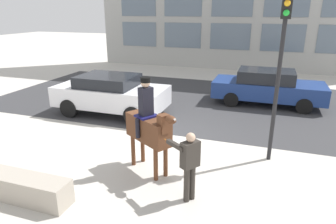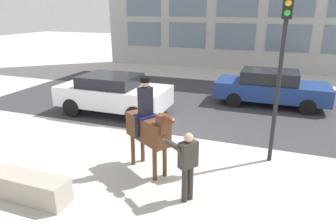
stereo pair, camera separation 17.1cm
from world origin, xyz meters
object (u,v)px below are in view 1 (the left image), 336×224
(mounted_horse_lead, at_px, (149,126))
(pedestrian_bystander, at_px, (189,162))
(planter_ledge, at_px, (23,188))
(street_car_far_lane, at_px, (267,87))
(traffic_light, at_px, (281,52))
(street_car_near_lane, at_px, (111,93))

(mounted_horse_lead, xyz_separation_m, pedestrian_bystander, (1.29, -0.91, -0.30))
(mounted_horse_lead, xyz_separation_m, planter_ledge, (-2.19, -2.06, -0.96))
(street_car_far_lane, distance_m, planter_ledge, 10.38)
(mounted_horse_lead, height_order, traffic_light, traffic_light)
(mounted_horse_lead, bearing_deg, street_car_far_lane, 100.99)
(pedestrian_bystander, distance_m, traffic_light, 3.67)
(planter_ledge, bearing_deg, traffic_light, 35.83)
(mounted_horse_lead, bearing_deg, street_car_near_lane, 162.22)
(pedestrian_bystander, xyz_separation_m, street_car_far_lane, (1.43, 7.99, -0.15))
(traffic_light, bearing_deg, pedestrian_bystander, -122.91)
(pedestrian_bystander, relative_size, street_car_far_lane, 0.34)
(mounted_horse_lead, bearing_deg, traffic_light, 61.25)
(traffic_light, height_order, planter_ledge, traffic_light)
(mounted_horse_lead, height_order, street_car_near_lane, mounted_horse_lead)
(pedestrian_bystander, distance_m, street_car_far_lane, 8.12)
(traffic_light, xyz_separation_m, planter_ledge, (-5.13, -3.71, -2.70))
(traffic_light, distance_m, planter_ledge, 6.89)
(mounted_horse_lead, bearing_deg, planter_ledge, -104.77)
(pedestrian_bystander, relative_size, planter_ledge, 0.70)
(mounted_horse_lead, height_order, pedestrian_bystander, mounted_horse_lead)
(street_car_near_lane, relative_size, street_car_far_lane, 0.94)
(street_car_far_lane, distance_m, traffic_light, 5.86)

